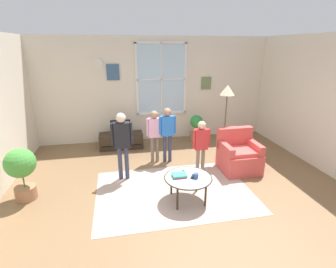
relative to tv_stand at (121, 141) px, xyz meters
The scene contains 18 objects.
ground_plane 2.77m from the tv_stand, 68.94° to the right, with size 6.85×6.86×0.02m, color brown.
back_wall 1.67m from the tv_stand, 31.40° to the left, with size 6.25×0.17×2.77m.
area_rug 2.50m from the tv_stand, 69.61° to the right, with size 2.77×1.98×0.01m, color tan.
tv_stand is the anchor object (origin of this frame).
television 0.39m from the tv_stand, 90.00° to the right, with size 0.50×0.08×0.35m.
armchair 2.97m from the tv_stand, 36.14° to the right, with size 0.76×0.74×0.87m.
coffee_table 2.86m from the tv_stand, 68.59° to the right, with size 0.81×0.81×0.44m.
book_stack 2.77m from the tv_stand, 70.88° to the right, with size 0.24×0.18×0.05m.
cup 2.96m from the tv_stand, 66.88° to the right, with size 0.08×0.08×0.09m, color #334C8C.
remote_near_books 2.90m from the tv_stand, 67.18° to the right, with size 0.04×0.14×0.02m, color black.
remote_near_cup 2.71m from the tv_stand, 68.15° to the right, with size 0.04×0.14×0.02m, color black.
person_pink_shirt 1.35m from the tv_stand, 54.02° to the right, with size 0.36×0.16×1.19m.
person_black_shirt 1.80m from the tv_stand, 89.88° to the right, with size 0.41×0.19×1.35m.
person_blue_shirt 1.57m from the tv_stand, 46.41° to the right, with size 0.38×0.17×1.25m.
person_red_shirt 2.45m from the tv_stand, 50.54° to the right, with size 0.35×0.16×1.16m.
potted_plant_by_window 2.06m from the tv_stand, ahead, with size 0.35×0.35×0.74m.
potted_plant_corner 2.69m from the tv_stand, 129.18° to the right, with size 0.50×0.50×0.93m.
floor_lamp 2.86m from the tv_stand, 26.06° to the right, with size 0.32×0.32×1.72m.
Camera 1 is at (-1.03, -3.77, 2.51)m, focal length 27.51 mm.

